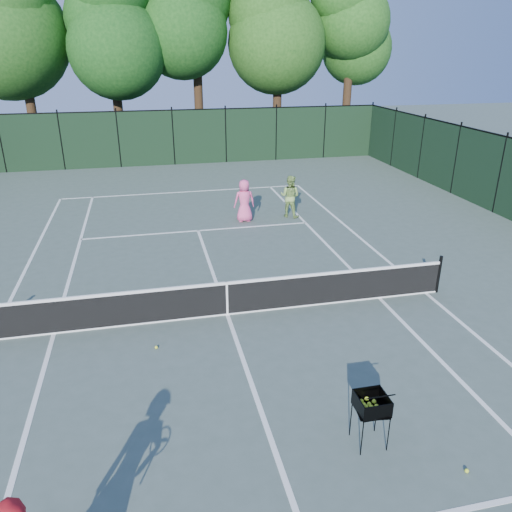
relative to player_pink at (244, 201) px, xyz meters
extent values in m
plane|color=#495950|center=(-1.88, -7.12, -0.81)|extent=(90.00, 90.00, 0.00)
cube|color=white|center=(3.60, -7.12, -0.81)|extent=(0.10, 23.77, 0.01)
cube|color=white|center=(-6.00, -7.12, -0.81)|extent=(0.10, 23.77, 0.01)
cube|color=white|center=(2.23, -7.12, -0.81)|extent=(0.10, 23.77, 0.01)
cube|color=white|center=(-1.88, 4.76, -0.81)|extent=(10.97, 0.10, 0.01)
cube|color=white|center=(-1.88, -0.72, -0.81)|extent=(8.23, 0.10, 0.01)
cube|color=white|center=(-1.88, -7.12, -0.81)|extent=(0.10, 12.80, 0.01)
cube|color=black|center=(-1.88, -7.12, -0.36)|extent=(11.60, 0.03, 0.85)
cube|color=white|center=(-1.88, -7.12, 0.06)|extent=(11.60, 0.05, 0.07)
cube|color=white|center=(-1.88, -7.12, -0.79)|extent=(11.60, 0.05, 0.04)
cube|color=white|center=(-1.88, -7.12, -0.36)|extent=(0.05, 0.04, 0.91)
cylinder|color=black|center=(3.92, -7.12, -0.28)|extent=(0.09, 0.09, 1.06)
cube|color=black|center=(-1.88, 10.88, 0.69)|extent=(24.00, 0.05, 3.00)
cylinder|color=black|center=(-9.88, 14.88, 1.59)|extent=(0.56, 0.56, 4.80)
cylinder|color=black|center=(-4.88, 14.68, 1.34)|extent=(0.56, 0.56, 4.30)
ellipsoid|color=#123F13|center=(-4.88, 14.68, 6.94)|extent=(6.00, 6.00, 9.30)
cylinder|color=black|center=(0.12, 15.18, 1.69)|extent=(0.56, 0.56, 5.00)
cylinder|color=black|center=(5.12, 14.48, 1.49)|extent=(0.56, 0.56, 4.60)
ellipsoid|color=#1C4A15|center=(5.12, 14.48, 7.35)|extent=(6.20, 6.20, 9.61)
cylinder|color=black|center=(10.12, 14.98, 1.39)|extent=(0.56, 0.56, 4.40)
ellipsoid|color=#1A4B15|center=(10.12, 14.98, 6.92)|extent=(5.80, 5.80, 8.99)
imported|color=#ED5391|center=(0.00, 0.00, 0.00)|extent=(0.80, 0.52, 1.63)
imported|color=#85AC56|center=(1.85, 0.17, 0.01)|extent=(1.02, 0.98, 1.65)
cylinder|color=black|center=(-0.53, -12.21, -0.48)|extent=(0.02, 0.02, 0.68)
cylinder|color=black|center=(-0.07, -12.21, -0.48)|extent=(0.02, 0.02, 0.68)
cylinder|color=black|center=(-0.53, -11.74, -0.48)|extent=(0.02, 0.02, 0.68)
cylinder|color=black|center=(-0.07, -11.74, -0.48)|extent=(0.02, 0.02, 0.68)
cube|color=black|center=(-0.30, -11.98, 0.01)|extent=(0.56, 0.56, 0.28)
sphere|color=#CFEF30|center=(-0.30, -11.98, -0.08)|extent=(0.07, 0.07, 0.07)
sphere|color=#CFEF30|center=(-0.30, -11.98, -0.08)|extent=(0.07, 0.07, 0.07)
sphere|color=#CFEF30|center=(-0.30, -11.98, -0.08)|extent=(0.07, 0.07, 0.07)
sphere|color=#CFEF30|center=(-0.30, -11.98, -0.08)|extent=(0.07, 0.07, 0.07)
sphere|color=#CFEF30|center=(-0.30, -11.98, -0.08)|extent=(0.07, 0.07, 0.07)
sphere|color=#CFEF30|center=(-0.30, -11.98, -0.08)|extent=(0.07, 0.07, 0.07)
sphere|color=#CFEF30|center=(-0.30, -11.98, -0.08)|extent=(0.07, 0.07, 0.07)
sphere|color=#CFEF30|center=(-0.30, -11.98, -0.08)|extent=(0.07, 0.07, 0.07)
sphere|color=#CFEF30|center=(-0.30, -11.98, -0.08)|extent=(0.07, 0.07, 0.07)
sphere|color=#CFEF30|center=(-0.30, -11.98, -0.08)|extent=(0.07, 0.07, 0.07)
sphere|color=#CFEF30|center=(-0.30, -11.98, -0.08)|extent=(0.07, 0.07, 0.07)
sphere|color=#CFEF30|center=(-0.30, -11.98, -0.08)|extent=(0.07, 0.07, 0.07)
sphere|color=#CFEF30|center=(-0.30, -11.98, -0.08)|extent=(0.07, 0.07, 0.07)
sphere|color=#CFEF30|center=(-0.30, -11.98, -0.08)|extent=(0.07, 0.07, 0.07)
sphere|color=#CFEF30|center=(-0.30, -11.98, -0.08)|extent=(0.07, 0.07, 0.07)
sphere|color=#CFEF30|center=(-0.30, -11.98, -0.08)|extent=(0.07, 0.07, 0.07)
sphere|color=#CFEF30|center=(-0.30, -11.98, -0.08)|extent=(0.07, 0.07, 0.07)
sphere|color=#CFEF30|center=(-0.30, -11.98, -0.08)|extent=(0.07, 0.07, 0.07)
sphere|color=#CFEF30|center=(-0.30, -11.98, -0.08)|extent=(0.07, 0.07, 0.07)
sphere|color=#CAE12E|center=(0.95, -12.92, -0.78)|extent=(0.07, 0.07, 0.07)
sphere|color=#EAF431|center=(-3.68, -8.29, -0.78)|extent=(0.07, 0.07, 0.07)
camera|label=1|loc=(-3.59, -17.97, 5.34)|focal=35.00mm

